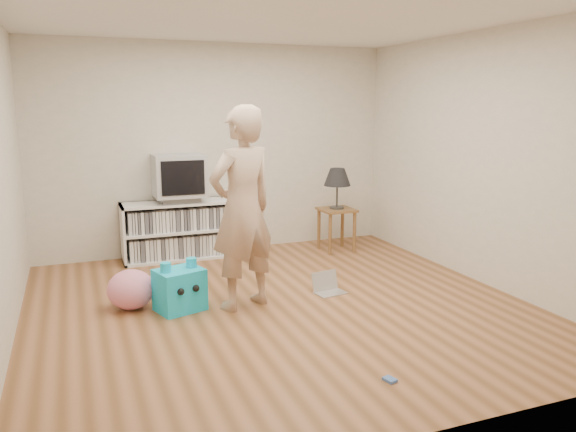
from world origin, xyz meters
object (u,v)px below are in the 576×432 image
at_px(dvd_deck, 180,199).
at_px(laptop, 328,287).
at_px(plush_blue, 180,289).
at_px(table_lamp, 337,178).
at_px(plush_pink, 131,289).
at_px(side_table, 337,219).
at_px(person, 242,209).
at_px(media_unit, 181,230).
at_px(crt_tv, 179,175).

xyz_separation_m(dvd_deck, laptop, (1.12, -1.82, -0.68)).
relative_size(laptop, plush_blue, 0.68).
relative_size(table_lamp, plush_pink, 1.20).
bearing_deg(dvd_deck, side_table, -10.89).
relative_size(person, plush_pink, 4.31).
bearing_deg(plush_pink, plush_blue, -26.75).
relative_size(plush_blue, plush_pink, 1.13).
height_order(laptop, plush_pink, plush_pink).
distance_m(side_table, plush_blue, 2.69).
distance_m(media_unit, person, 2.01).
bearing_deg(person, plush_pink, -38.41).
xyz_separation_m(laptop, plush_blue, (-1.47, 0.04, 0.14)).
height_order(person, plush_blue, person).
bearing_deg(crt_tv, laptop, -58.40).
xyz_separation_m(crt_tv, laptop, (1.12, -1.82, -0.96)).
height_order(dvd_deck, table_lamp, table_lamp).
bearing_deg(media_unit, plush_pink, -115.50).
bearing_deg(person, table_lamp, -158.37).
height_order(media_unit, dvd_deck, dvd_deck).
distance_m(dvd_deck, person, 1.92).
distance_m(dvd_deck, laptop, 2.25).
height_order(table_lamp, plush_pink, table_lamp).
xyz_separation_m(side_table, plush_blue, (-2.27, -1.42, -0.22)).
height_order(dvd_deck, plush_blue, dvd_deck).
distance_m(side_table, person, 2.35).
bearing_deg(laptop, side_table, 51.07).
height_order(side_table, plush_blue, side_table).
relative_size(dvd_deck, plush_pink, 1.05).
height_order(crt_tv, person, person).
bearing_deg(person, side_table, -158.37).
xyz_separation_m(media_unit, crt_tv, (0.00, -0.02, 0.67)).
height_order(media_unit, person, person).
distance_m(plush_blue, plush_pink, 0.46).
xyz_separation_m(side_table, laptop, (-0.80, -1.45, -0.36)).
bearing_deg(table_lamp, dvd_deck, 169.11).
distance_m(dvd_deck, side_table, 1.98).
distance_m(dvd_deck, plush_pink, 1.84).
bearing_deg(plush_blue, crt_tv, 61.60).
bearing_deg(table_lamp, laptop, -118.93).
distance_m(person, plush_pink, 1.27).
xyz_separation_m(side_table, table_lamp, (-0.00, 0.00, 0.53)).
relative_size(crt_tv, person, 0.32).
bearing_deg(table_lamp, plush_blue, -148.07).
bearing_deg(plush_pink, dvd_deck, 64.28).
bearing_deg(crt_tv, person, -83.38).
bearing_deg(dvd_deck, plush_pink, -115.72).
bearing_deg(table_lamp, side_table, 0.00).
xyz_separation_m(crt_tv, plush_pink, (-0.76, -1.58, -0.84)).
distance_m(table_lamp, person, 2.29).
distance_m(side_table, table_lamp, 0.53).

